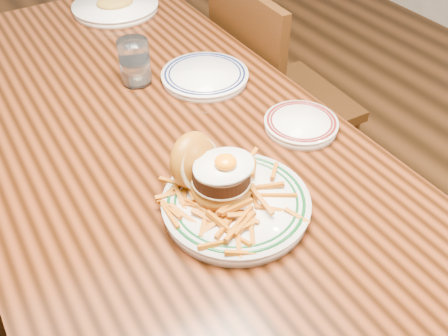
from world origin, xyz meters
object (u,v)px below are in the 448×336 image
chair_right (271,97)px  side_plate (301,124)px  table (144,145)px  main_plate (229,192)px

chair_right → side_plate: size_ratio=5.12×
table → side_plate: (0.31, -0.25, 0.10)m
side_plate → main_plate: bearing=-167.1°
chair_right → side_plate: chair_right is taller
table → side_plate: bearing=-38.6°
table → chair_right: bearing=21.2°
main_plate → side_plate: main_plate is taller
side_plate → table: bearing=129.7°
chair_right → table: bearing=23.2°
table → chair_right: chair_right is taller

